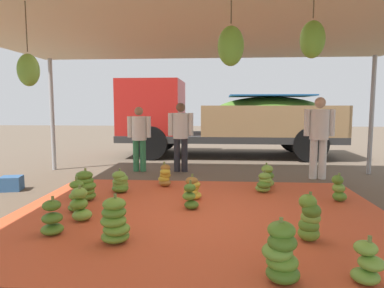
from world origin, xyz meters
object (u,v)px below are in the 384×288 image
at_px(banana_bunch_5, 309,219).
at_px(worker_2, 319,132).
at_px(banana_bunch_6, 77,197).
at_px(banana_bunch_0, 165,176).
at_px(banana_bunch_12, 264,183).
at_px(banana_bunch_11, 52,219).
at_px(worker_0, 139,134).
at_px(banana_bunch_13, 367,264).
at_px(banana_bunch_2, 120,182).
at_px(crate_0, 11,183).
at_px(banana_bunch_4, 115,222).
at_px(banana_bunch_9, 80,205).
at_px(banana_bunch_7, 339,189).
at_px(banana_bunch_1, 267,177).
at_px(banana_bunch_14, 190,197).
at_px(banana_bunch_10, 193,189).
at_px(worker_1, 181,132).
at_px(banana_bunch_8, 85,187).
at_px(banana_bunch_3, 281,254).
at_px(cargo_truck_main, 222,117).

bearing_deg(banana_bunch_5, worker_2, 72.78).
distance_m(banana_bunch_6, worker_2, 5.13).
distance_m(banana_bunch_0, banana_bunch_12, 1.91).
distance_m(banana_bunch_11, worker_0, 4.28).
relative_size(banana_bunch_11, banana_bunch_13, 1.11).
bearing_deg(banana_bunch_5, banana_bunch_13, -74.57).
relative_size(banana_bunch_2, banana_bunch_13, 1.02).
bearing_deg(banana_bunch_2, worker_0, 93.19).
xyz_separation_m(banana_bunch_6, crate_0, (-1.77, 1.21, -0.09)).
xyz_separation_m(banana_bunch_4, banana_bunch_9, (-0.71, 0.74, -0.03)).
distance_m(banana_bunch_9, banana_bunch_13, 3.53).
relative_size(banana_bunch_7, crate_0, 1.29).
bearing_deg(banana_bunch_1, banana_bunch_0, -176.93).
xyz_separation_m(banana_bunch_14, crate_0, (-3.45, 0.96, -0.06)).
bearing_deg(worker_2, worker_0, 171.83).
distance_m(banana_bunch_0, banana_bunch_14, 1.59).
xyz_separation_m(worker_0, crate_0, (-1.98, -2.09, -0.78)).
bearing_deg(banana_bunch_5, crate_0, 156.77).
xyz_separation_m(banana_bunch_10, worker_1, (-0.47, 2.53, 0.78)).
relative_size(banana_bunch_14, worker_2, 0.25).
xyz_separation_m(banana_bunch_2, banana_bunch_13, (3.10, -3.03, -0.01)).
bearing_deg(banana_bunch_13, banana_bunch_8, 145.21).
bearing_deg(banana_bunch_10, banana_bunch_0, 123.63).
bearing_deg(banana_bunch_13, banana_bunch_1, 95.49).
height_order(banana_bunch_3, worker_0, worker_0).
bearing_deg(cargo_truck_main, worker_0, -125.34).
xyz_separation_m(banana_bunch_3, crate_0, (-4.43, 3.09, -0.13)).
xyz_separation_m(banana_bunch_6, banana_bunch_12, (2.95, 1.38, -0.05)).
height_order(banana_bunch_1, banana_bunch_11, banana_bunch_11).
distance_m(banana_bunch_7, banana_bunch_12, 1.26).
height_order(banana_bunch_1, worker_2, worker_2).
relative_size(banana_bunch_2, worker_0, 0.28).
xyz_separation_m(banana_bunch_1, worker_1, (-1.86, 1.50, 0.76)).
bearing_deg(banana_bunch_12, banana_bunch_9, -147.21).
bearing_deg(banana_bunch_10, banana_bunch_2, 164.03).
xyz_separation_m(banana_bunch_0, banana_bunch_8, (-1.17, -1.12, 0.03)).
relative_size(banana_bunch_6, banana_bunch_7, 1.12).
height_order(banana_bunch_6, banana_bunch_7, banana_bunch_6).
distance_m(banana_bunch_2, banana_bunch_6, 1.23).
relative_size(banana_bunch_14, cargo_truck_main, 0.07).
distance_m(banana_bunch_13, worker_1, 5.68).
bearing_deg(worker_2, worker_1, 168.70).
distance_m(banana_bunch_11, cargo_truck_main, 7.47).
distance_m(banana_bunch_0, worker_1, 1.78).
bearing_deg(cargo_truck_main, banana_bunch_3, -86.94).
distance_m(banana_bunch_11, banana_bunch_14, 1.99).
distance_m(worker_0, crate_0, 2.98).
xyz_separation_m(banana_bunch_3, worker_0, (-2.45, 5.18, 0.65)).
height_order(banana_bunch_8, cargo_truck_main, cargo_truck_main).
distance_m(banana_bunch_6, banana_bunch_8, 0.61).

